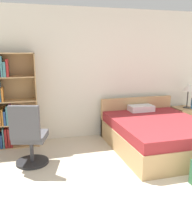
# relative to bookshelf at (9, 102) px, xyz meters

# --- Properties ---
(wall_back) EXTENTS (9.00, 0.06, 2.60)m
(wall_back) POSITION_rel_bookshelf_xyz_m (1.97, 0.24, 0.44)
(wall_back) COLOR silver
(wall_back) RESTS_ON ground_plane
(bookshelf) EXTENTS (0.79, 0.32, 1.75)m
(bookshelf) POSITION_rel_bookshelf_xyz_m (0.00, 0.00, 0.00)
(bookshelf) COLOR tan
(bookshelf) RESTS_ON ground_plane
(bed) EXTENTS (1.60, 2.00, 0.81)m
(bed) POSITION_rel_bookshelf_xyz_m (2.59, -0.83, -0.57)
(bed) COLOR tan
(bed) RESTS_ON ground_plane
(office_chair) EXTENTS (0.60, 0.67, 1.02)m
(office_chair) POSITION_rel_bookshelf_xyz_m (0.32, -0.95, -0.40)
(office_chair) COLOR #232326
(office_chair) RESTS_ON ground_plane
(nightstand) EXTENTS (0.42, 0.48, 0.54)m
(nightstand) POSITION_rel_bookshelf_xyz_m (3.70, -0.06, -0.59)
(nightstand) COLOR tan
(nightstand) RESTS_ON ground_plane
(table_lamp) EXTENTS (0.24, 0.24, 0.56)m
(table_lamp) POSITION_rel_bookshelf_xyz_m (3.74, -0.09, 0.13)
(table_lamp) COLOR #333333
(table_lamp) RESTS_ON nightstand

